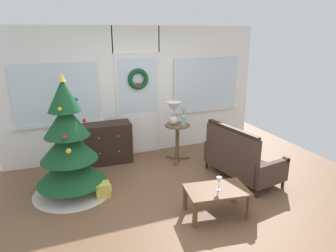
{
  "coord_description": "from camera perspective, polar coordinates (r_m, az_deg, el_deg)",
  "views": [
    {
      "loc": [
        -1.69,
        -3.81,
        2.45
      ],
      "look_at": [
        0.05,
        0.55,
        1.0
      ],
      "focal_mm": 33.02,
      "sensor_mm": 36.0,
      "label": 1
    }
  ],
  "objects": [
    {
      "name": "ground_plane",
      "position": [
        4.84,
        1.92,
        -13.29
      ],
      "size": [
        6.76,
        6.76,
        0.0
      ],
      "primitive_type": "plane",
      "color": "brown"
    },
    {
      "name": "back_wall_with_door",
      "position": [
        6.24,
        -5.69,
        6.3
      ],
      "size": [
        5.2,
        0.19,
        2.55
      ],
      "color": "white",
      "rests_on": "ground"
    },
    {
      "name": "christmas_tree",
      "position": [
        4.94,
        -17.81,
        -4.45
      ],
      "size": [
        1.22,
        1.22,
        1.88
      ],
      "color": "#4C331E",
      "rests_on": "ground"
    },
    {
      "name": "dresser_cabinet",
      "position": [
        6.05,
        -11.11,
        -3.09
      ],
      "size": [
        0.92,
        0.47,
        0.78
      ],
      "color": "black",
      "rests_on": "ground"
    },
    {
      "name": "settee_sofa",
      "position": [
        5.41,
        12.95,
        -5.86
      ],
      "size": [
        0.9,
        1.44,
        0.96
      ],
      "color": "black",
      "rests_on": "ground"
    },
    {
      "name": "side_table",
      "position": [
        5.97,
        1.73,
        -1.73
      ],
      "size": [
        0.5,
        0.48,
        0.73
      ],
      "color": "brown",
      "rests_on": "ground"
    },
    {
      "name": "table_lamp",
      "position": [
        5.84,
        1.07,
        2.96
      ],
      "size": [
        0.28,
        0.28,
        0.44
      ],
      "color": "silver",
      "rests_on": "side_table"
    },
    {
      "name": "flower_vase",
      "position": [
        5.85,
        2.89,
        1.29
      ],
      "size": [
        0.11,
        0.1,
        0.35
      ],
      "color": "#99ADBC",
      "rests_on": "side_table"
    },
    {
      "name": "coffee_table",
      "position": [
        4.37,
        8.96,
        -12.07
      ],
      "size": [
        0.91,
        0.63,
        0.39
      ],
      "color": "brown",
      "rests_on": "ground"
    },
    {
      "name": "wine_glass",
      "position": [
        4.26,
        9.4,
        -9.93
      ],
      "size": [
        0.08,
        0.08,
        0.2
      ],
      "color": "silver",
      "rests_on": "coffee_table"
    },
    {
      "name": "gift_box",
      "position": [
        4.96,
        -11.97,
        -11.43
      ],
      "size": [
        0.22,
        0.2,
        0.22
      ],
      "primitive_type": "cube",
      "color": "#D8C64C",
      "rests_on": "ground"
    }
  ]
}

